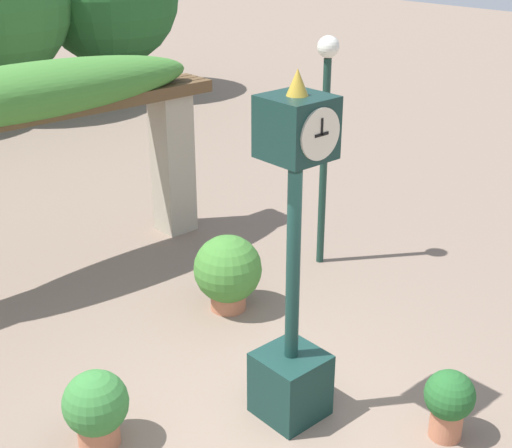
# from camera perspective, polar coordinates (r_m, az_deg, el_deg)

# --- Properties ---
(ground_plane) EXTENTS (60.00, 60.00, 0.00)m
(ground_plane) POSITION_cam_1_polar(r_m,az_deg,el_deg) (6.96, 1.15, -16.59)
(ground_plane) COLOR #7F6B5B
(pedestal_clock) EXTENTS (0.60, 0.60, 3.36)m
(pedestal_clock) POSITION_cam_1_polar(r_m,az_deg,el_deg) (6.47, 2.95, -5.04)
(pedestal_clock) COLOR #14332D
(pedestal_clock) RESTS_ON ground
(pergola) EXTENTS (5.36, 1.08, 2.81)m
(pergola) POSITION_cam_1_polar(r_m,az_deg,el_deg) (9.42, -17.77, 8.21)
(pergola) COLOR #A89E89
(pergola) RESTS_ON ground
(potted_plant_near_left) EXTENTS (0.83, 0.83, 0.96)m
(potted_plant_near_left) POSITION_cam_1_polar(r_m,az_deg,el_deg) (8.64, -2.27, -3.78)
(potted_plant_near_left) COLOR #B26B4C
(potted_plant_near_left) RESTS_ON ground
(potted_plant_near_right) EXTENTS (0.47, 0.47, 0.70)m
(potted_plant_near_right) POSITION_cam_1_polar(r_m,az_deg,el_deg) (6.94, 15.18, -13.50)
(potted_plant_near_right) COLOR #B26B4C
(potted_plant_near_right) RESTS_ON ground
(potted_plant_far_left) EXTENTS (0.60, 0.60, 0.76)m
(potted_plant_far_left) POSITION_cam_1_polar(r_m,az_deg,el_deg) (6.78, -12.67, -14.10)
(potted_plant_far_left) COLOR #B26B4C
(potted_plant_far_left) RESTS_ON ground
(lamp_post) EXTENTS (0.28, 0.28, 3.11)m
(lamp_post) POSITION_cam_1_polar(r_m,az_deg,el_deg) (9.32, 5.58, 8.63)
(lamp_post) COLOR #19382D
(lamp_post) RESTS_ON ground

